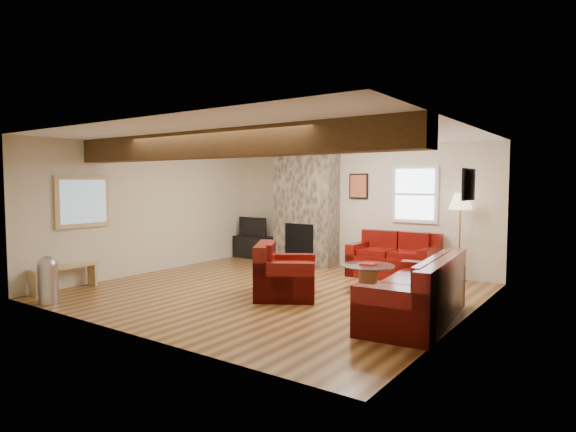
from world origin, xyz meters
name	(u,v)px	position (x,y,z in m)	size (l,w,h in m)	color
room	(273,215)	(0.00, 0.00, 1.25)	(8.00, 8.00, 8.00)	#593417
oak_beam	(219,144)	(0.00, -1.25, 2.31)	(6.00, 0.36, 0.38)	#362110
chimney_breast	(306,208)	(-1.00, 2.49, 1.22)	(1.40, 0.67, 2.50)	#38332B
back_window	(415,194)	(1.35, 2.71, 1.55)	(0.90, 0.08, 1.10)	silver
hatch_window	(83,202)	(-2.96, -1.50, 1.45)	(0.08, 1.00, 0.90)	tan
ceiling_dome	(350,142)	(0.90, 0.90, 2.44)	(0.40, 0.40, 0.18)	silver
artwork_back	(358,186)	(0.15, 2.71, 1.70)	(0.42, 0.06, 0.52)	black
artwork_right	(468,184)	(2.96, 0.30, 1.75)	(0.06, 0.55, 0.42)	black
sofa_three	(414,288)	(2.48, -0.28, 0.41)	(2.14, 0.90, 0.83)	#490508
loveseat	(394,255)	(1.14, 2.23, 0.42)	(1.57, 0.91, 0.84)	#490508
armchair_red	(286,270)	(0.37, -0.18, 0.42)	(1.03, 0.90, 0.83)	#490508
coffee_table	(368,278)	(1.25, 0.91, 0.21)	(0.88, 0.88, 0.46)	#4D2C19
tv_cabinet	(255,247)	(-2.45, 2.53, 0.26)	(1.02, 0.41, 0.51)	black
television	(255,227)	(-2.45, 2.53, 0.74)	(0.79, 0.10, 0.45)	black
floor_lamp	(461,206)	(2.25, 2.55, 1.35)	(0.41, 0.41, 1.58)	#AF8249
pine_bench	(64,278)	(-2.83, -1.95, 0.21)	(0.26, 1.10, 0.41)	tan
pedal_bin	(48,280)	(-2.22, -2.55, 0.35)	(0.28, 0.28, 0.71)	#AEAEB3
coal_bucket	(271,260)	(-1.29, 1.63, 0.18)	(0.38, 0.38, 0.36)	gray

